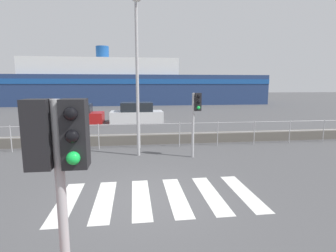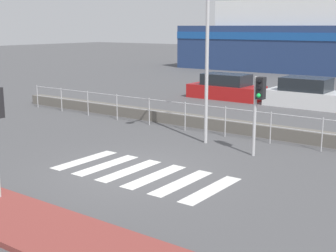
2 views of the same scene
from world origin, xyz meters
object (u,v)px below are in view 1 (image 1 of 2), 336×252
object	(u,v)px
traffic_light_near	(59,157)
traffic_light_far	(196,110)
streetlamp	(137,62)
parked_car_red	(74,115)
ferry_boat	(129,85)
parked_car_white	(137,114)

from	to	relation	value
traffic_light_near	traffic_light_far	bearing A→B (deg)	66.32
traffic_light_near	streetlamp	xyz separation A→B (m)	(0.91, 7.38, 1.52)
traffic_light_far	parked_car_red	xyz separation A→B (m)	(-6.73, 10.03, -1.25)
traffic_light_far	streetlamp	distance (m)	2.86
traffic_light_far	parked_car_red	size ratio (longest dim) A/B	0.59
traffic_light_far	ferry_boat	xyz separation A→B (m)	(-3.01, 29.40, 0.84)
parked_car_red	traffic_light_far	bearing A→B (deg)	-56.14
traffic_light_near	parked_car_red	world-z (taller)	traffic_light_near
traffic_light_far	parked_car_white	world-z (taller)	traffic_light_far
parked_car_red	parked_car_white	world-z (taller)	parked_car_white
traffic_light_far	ferry_boat	distance (m)	29.57
traffic_light_near	traffic_light_far	xyz separation A→B (m)	(3.12, 7.11, -0.28)
streetlamp	ferry_boat	bearing A→B (deg)	91.58
traffic_light_near	streetlamp	size ratio (longest dim) A/B	0.46
parked_car_red	ferry_boat	bearing A→B (deg)	79.13
traffic_light_near	ferry_boat	distance (m)	36.52
traffic_light_far	ferry_boat	size ratio (longest dim) A/B	0.07
ferry_boat	parked_car_red	bearing A→B (deg)	-100.87
traffic_light_near	traffic_light_far	size ratio (longest dim) A/B	1.08
streetlamp	ferry_boat	size ratio (longest dim) A/B	0.16
parked_car_red	parked_car_white	bearing A→B (deg)	0.00
traffic_light_far	streetlamp	size ratio (longest dim) A/B	0.43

